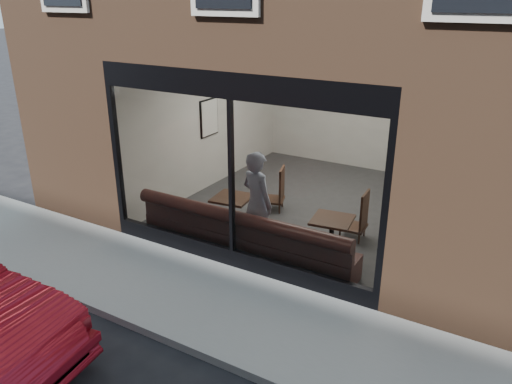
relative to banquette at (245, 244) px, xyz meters
The scene contains 21 objects.
ground 2.46m from the banquette, 90.00° to the right, with size 120.00×120.00×0.00m, color black.
sidewalk_near 1.47m from the banquette, 90.00° to the right, with size 40.00×2.00×0.01m, color gray.
kerb_near 2.51m from the banquette, 90.00° to the right, with size 40.00×0.10×0.12m, color gray.
host_building_pier_left 6.84m from the banquette, 124.05° to the left, with size 2.50×12.00×3.20m, color brown.
host_building_backfill 8.66m from the banquette, 90.00° to the left, with size 5.00×6.00×3.20m, color brown.
cafe_floor 2.56m from the banquette, 90.00° to the left, with size 6.00×6.00×0.00m, color #2D2D30.
cafe_ceiling 3.91m from the banquette, 90.00° to the left, with size 6.00×6.00×0.00m, color white.
cafe_wall_back 5.71m from the banquette, 90.00° to the left, with size 5.00×5.00×0.00m, color beige.
cafe_wall_left 3.82m from the banquette, 134.32° to the left, with size 6.00×6.00×0.00m, color beige.
cafe_wall_right 3.82m from the banquette, 45.68° to the left, with size 6.00×6.00×0.00m, color beige.
storefront_kick 0.41m from the banquette, 90.00° to the right, with size 5.00×0.10×0.30m, color black.
storefront_header 2.80m from the banquette, 90.00° to the right, with size 5.00×0.10×0.40m, color black.
storefront_mullion 1.38m from the banquette, 90.00° to the right, with size 0.06×0.10×2.50m, color black.
storefront_glass 1.39m from the banquette, 90.00° to the right, with size 4.80×4.80×0.00m, color white.
banquette is the anchor object (origin of this frame).
person 0.74m from the banquette, 70.87° to the left, with size 0.67×0.44×1.84m, color #97A6C4.
cafe_table_left 1.01m from the banquette, 137.60° to the left, with size 0.66×0.66×0.04m, color black.
cafe_table_right 1.55m from the banquette, 25.57° to the left, with size 0.65×0.65×0.04m, color black.
cafe_chair_left 2.03m from the banquette, 105.42° to the left, with size 0.46×0.46×0.04m, color black.
cafe_chair_right 2.07m from the banquette, 48.80° to the left, with size 0.47×0.47×0.04m, color black.
wall_poster 3.76m from the banquette, 134.75° to the left, with size 0.02×0.59×0.78m, color white.
Camera 1 is at (4.03, -4.06, 4.24)m, focal length 35.00 mm.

